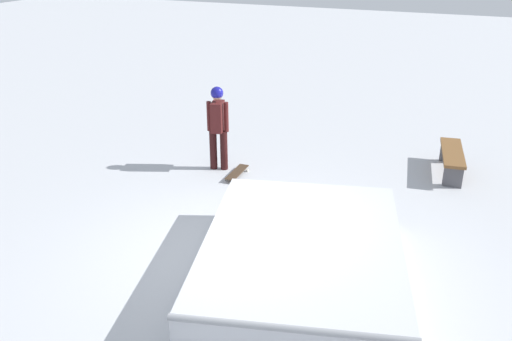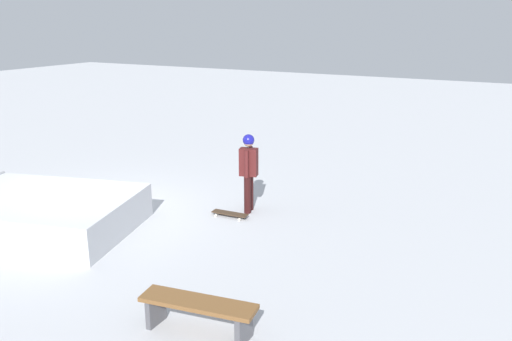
{
  "view_description": "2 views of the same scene",
  "coord_description": "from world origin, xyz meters",
  "px_view_note": "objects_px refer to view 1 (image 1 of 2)",
  "views": [
    {
      "loc": [
        6.27,
        3.03,
        4.39
      ],
      "look_at": [
        -1.13,
        -0.17,
        0.9
      ],
      "focal_mm": 37.96,
      "sensor_mm": 36.0,
      "label": 1
    },
    {
      "loc": [
        -8.04,
        7.77,
        4.09
      ],
      "look_at": [
        -3.08,
        -1.6,
        1.0
      ],
      "focal_mm": 36.88,
      "sensor_mm": 36.0,
      "label": 2
    }
  ],
  "objects_px": {
    "park_bench": "(452,157)",
    "skate_ramp": "(299,285)",
    "skater": "(218,122)",
    "skateboard": "(237,172)"
  },
  "relations": [
    {
      "from": "skater",
      "to": "skateboard",
      "type": "height_order",
      "value": "skater"
    },
    {
      "from": "skater",
      "to": "skate_ramp",
      "type": "bearing_deg",
      "value": 25.71
    },
    {
      "from": "skate_ramp",
      "to": "skater",
      "type": "bearing_deg",
      "value": -155.22
    },
    {
      "from": "skate_ramp",
      "to": "skater",
      "type": "relative_size",
      "value": 3.41
    },
    {
      "from": "skate_ramp",
      "to": "skater",
      "type": "height_order",
      "value": "skater"
    },
    {
      "from": "skater",
      "to": "skateboard",
      "type": "relative_size",
      "value": 2.13
    },
    {
      "from": "skate_ramp",
      "to": "skateboard",
      "type": "bearing_deg",
      "value": -158.77
    },
    {
      "from": "skateboard",
      "to": "skater",
      "type": "bearing_deg",
      "value": -113.91
    },
    {
      "from": "park_bench",
      "to": "skate_ramp",
      "type": "bearing_deg",
      "value": -14.91
    },
    {
      "from": "skater",
      "to": "park_bench",
      "type": "relative_size",
      "value": 1.05
    }
  ]
}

